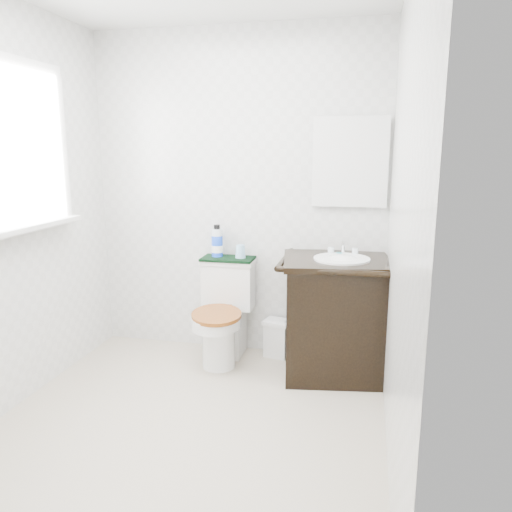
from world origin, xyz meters
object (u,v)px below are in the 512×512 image
at_px(mouthwash_bottle, 217,242).
at_px(vanity, 336,314).
at_px(trash_bin, 277,338).
at_px(cup, 240,251).
at_px(toilet, 224,317).

bearing_deg(mouthwash_bottle, vanity, -13.10).
relative_size(trash_bin, mouthwash_bottle, 1.18).
xyz_separation_m(trash_bin, cup, (-0.28, -0.00, 0.65)).
bearing_deg(vanity, cup, 164.90).
bearing_deg(toilet, vanity, -4.77).
height_order(toilet, mouthwash_bottle, mouthwash_bottle).
bearing_deg(trash_bin, toilet, -161.20).
bearing_deg(trash_bin, mouthwash_bottle, 178.25).
height_order(trash_bin, cup, cup).
distance_m(toilet, cup, 0.50).
relative_size(toilet, vanity, 0.80).
height_order(trash_bin, mouthwash_bottle, mouthwash_bottle).
height_order(vanity, mouthwash_bottle, mouthwash_bottle).
distance_m(toilet, mouthwash_bottle, 0.56).
relative_size(vanity, trash_bin, 3.25).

